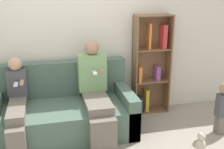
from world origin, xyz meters
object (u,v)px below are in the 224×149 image
Objects in this scene: bookshelf at (151,66)px; teddy_bear at (201,142)px; adult_seated at (96,90)px; child_seated at (17,104)px; toddler_standing at (224,106)px; couch at (63,113)px.

bookshelf reaches higher than teddy_bear.
adult_seated is 0.81× the size of bookshelf.
child_seated reaches higher than toddler_standing.
bookshelf is at bearing 26.01° from adult_seated.
teddy_bear is at bearing -80.77° from bookshelf.
toddler_standing is at bearing -8.74° from child_seated.
adult_seated is 1.16× the size of child_seated.
bookshelf reaches higher than adult_seated.
child_seated is 2.68m from toddler_standing.
adult_seated is at bearing 145.86° from teddy_bear.
couch is 1.77× the size of child_seated.
bookshelf is at bearing 127.45° from toddler_standing.
bookshelf is 5.88× the size of teddy_bear.
couch is 0.55m from adult_seated.
couch is at bearing -165.19° from bookshelf.
toddler_standing reaches higher than teddy_bear.
bookshelf is (-0.70, 0.91, 0.34)m from toddler_standing.
couch is 1.81m from teddy_bear.
bookshelf reaches higher than toddler_standing.
toddler_standing is 0.48× the size of bookshelf.
teddy_bear is (0.20, -1.24, -0.62)m from bookshelf.
adult_seated reaches higher than toddler_standing.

